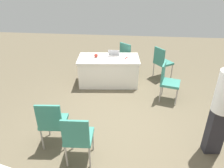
% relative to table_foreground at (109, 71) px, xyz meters
% --- Properties ---
extents(ground_plane, '(14.40, 14.40, 0.00)m').
position_rel_table_foreground_xyz_m(ground_plane, '(-0.47, 1.94, -0.39)').
color(ground_plane, brown).
extents(table_foreground, '(1.74, 1.01, 0.77)m').
position_rel_table_foreground_xyz_m(table_foreground, '(0.00, 0.00, 0.00)').
color(table_foreground, silver).
rests_on(table_foreground, ground).
extents(chair_near_front, '(0.47, 0.47, 0.95)m').
position_rel_table_foreground_xyz_m(chair_near_front, '(0.68, 2.57, 0.16)').
color(chair_near_front, '#9E9993').
rests_on(chair_near_front, ground).
extents(chair_tucked_left, '(0.62, 0.62, 0.97)m').
position_rel_table_foreground_xyz_m(chair_tucked_left, '(-0.51, -0.79, 0.18)').
color(chair_tucked_left, '#9E9993').
rests_on(chair_tucked_left, ground).
extents(chair_tucked_right, '(0.61, 0.61, 0.95)m').
position_rel_table_foreground_xyz_m(chair_tucked_right, '(-1.52, -0.50, 0.16)').
color(chair_tucked_right, '#9E9993').
rests_on(chair_tucked_right, ground).
extents(chair_aisle, '(0.46, 0.46, 0.95)m').
position_rel_table_foreground_xyz_m(chair_aisle, '(0.14, 2.90, 0.15)').
color(chair_aisle, '#9E9993').
rests_on(chair_aisle, ground).
extents(chair_back_row, '(0.54, 0.54, 0.95)m').
position_rel_table_foreground_xyz_m(chair_back_row, '(-1.53, 0.74, 0.16)').
color(chair_back_row, '#9E9993').
rests_on(chair_back_row, ground).
extents(person_attendee_browsing, '(0.38, 0.38, 1.79)m').
position_rel_table_foreground_xyz_m(person_attendee_browsing, '(-2.12, 2.43, 0.62)').
color(person_attendee_browsing, '#26262D').
rests_on(person_attendee_browsing, ground).
extents(laptop_silver, '(0.32, 0.30, 0.21)m').
position_rel_table_foreground_xyz_m(laptop_silver, '(-0.14, 0.00, 0.42)').
color(laptop_silver, silver).
rests_on(laptop_silver, table_foreground).
extents(yarn_ball, '(0.10, 0.10, 0.10)m').
position_rel_table_foreground_xyz_m(yarn_ball, '(0.35, -0.01, 0.43)').
color(yarn_ball, '#B2382D').
rests_on(yarn_ball, table_foreground).
extents(scissors_red, '(0.10, 0.18, 0.01)m').
position_rel_table_foreground_xyz_m(scissors_red, '(-0.48, -0.03, 0.39)').
color(scissors_red, red).
rests_on(scissors_red, table_foreground).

